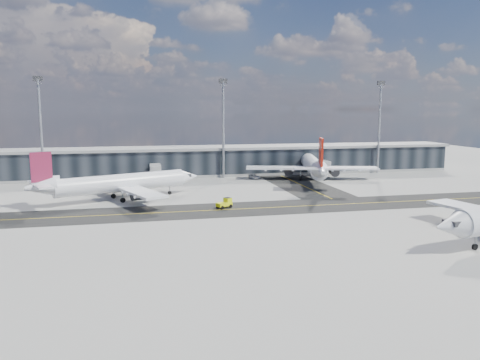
% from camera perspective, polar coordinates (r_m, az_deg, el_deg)
% --- Properties ---
extents(ground, '(300.00, 300.00, 0.00)m').
position_cam_1_polar(ground, '(92.83, 3.39, -3.92)').
color(ground, gray).
rests_on(ground, ground).
extents(taxiway_lanes, '(180.00, 63.00, 0.03)m').
position_cam_1_polar(taxiway_lanes, '(103.99, 3.85, -2.56)').
color(taxiway_lanes, black).
rests_on(taxiway_lanes, ground).
extents(terminal_concourse, '(152.00, 19.80, 8.80)m').
position_cam_1_polar(terminal_concourse, '(145.13, -2.51, 2.26)').
color(terminal_concourse, black).
rests_on(terminal_concourse, ground).
extents(floodlight_masts, '(102.50, 0.70, 28.90)m').
position_cam_1_polar(floodlight_masts, '(137.49, -2.05, 6.72)').
color(floodlight_masts, gray).
rests_on(floodlight_masts, ground).
extents(airliner_af, '(37.78, 32.67, 11.66)m').
position_cam_1_polar(airliner_af, '(107.34, -14.53, -0.39)').
color(airliner_af, white).
rests_on(airliner_af, ground).
extents(airliner_redtail, '(37.92, 44.08, 13.22)m').
position_cam_1_polar(airliner_redtail, '(134.97, 8.81, 1.80)').
color(airliner_redtail, white).
rests_on(airliner_redtail, ground).
extents(baggage_tug, '(3.64, 2.97, 2.07)m').
position_cam_1_polar(baggage_tug, '(96.37, -1.81, -2.82)').
color(baggage_tug, '#E4EE0C').
rests_on(baggage_tug, ground).
extents(service_van, '(3.02, 5.22, 1.37)m').
position_cam_1_polar(service_van, '(136.71, 1.79, 0.43)').
color(service_van, white).
rests_on(service_van, ground).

